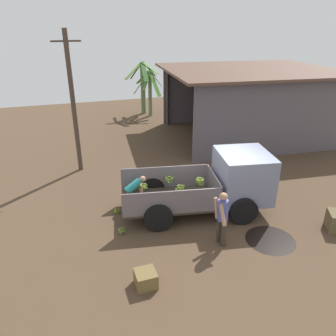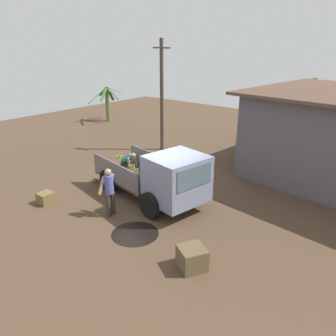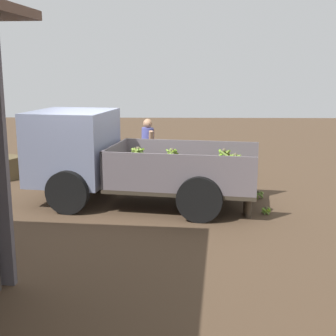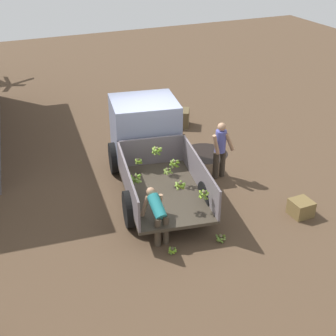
% 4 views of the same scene
% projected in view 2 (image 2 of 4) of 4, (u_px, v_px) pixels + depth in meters
% --- Properties ---
extents(ground, '(36.00, 36.00, 0.00)m').
position_uv_depth(ground, '(163.00, 203.00, 11.83)').
color(ground, '#4E3A28').
extents(mud_patch_0, '(1.45, 1.45, 0.01)m').
position_uv_depth(mud_patch_0, '(135.00, 234.00, 9.96)').
color(mud_patch_0, black).
rests_on(mud_patch_0, ground).
extents(cargo_truck, '(5.06, 2.71, 2.00)m').
position_uv_depth(cargo_truck, '(168.00, 179.00, 11.26)').
color(cargo_truck, '#383026').
rests_on(cargo_truck, ground).
extents(utility_pole, '(1.10, 0.19, 5.66)m').
position_uv_depth(utility_pole, '(162.00, 96.00, 16.79)').
color(utility_pole, '#44372D').
rests_on(utility_pole, ground).
extents(banana_palm_0, '(2.06, 2.46, 2.47)m').
position_uv_depth(banana_palm_0, '(108.00, 103.00, 23.83)').
color(banana_palm_0, '#556831').
rests_on(banana_palm_0, ground).
extents(banana_palm_1, '(2.59, 2.78, 3.46)m').
position_uv_depth(banana_palm_1, '(311.00, 104.00, 20.19)').
color(banana_palm_1, '#577D44').
rests_on(banana_palm_1, ground).
extents(banana_palm_2, '(1.90, 2.39, 3.00)m').
position_uv_depth(banana_palm_2, '(311.00, 110.00, 19.59)').
color(banana_palm_2, '#5E7C4F').
rests_on(banana_palm_2, ground).
extents(person_foreground_visitor, '(0.35, 0.71, 1.66)m').
position_uv_depth(person_foreground_visitor, '(109.00, 190.00, 10.74)').
color(person_foreground_visitor, '#372E24').
rests_on(person_foreground_visitor, ground).
extents(person_worker_loading, '(0.74, 0.56, 1.18)m').
position_uv_depth(person_worker_loading, '(128.00, 162.00, 13.88)').
color(person_worker_loading, '#44382B').
rests_on(person_worker_loading, ground).
extents(banana_bunch_on_ground_0, '(0.20, 0.20, 0.16)m').
position_uv_depth(banana_bunch_on_ground_0, '(117.00, 173.00, 14.40)').
color(banana_bunch_on_ground_0, brown).
rests_on(banana_bunch_on_ground_0, ground).
extents(banana_bunch_on_ground_1, '(0.23, 0.23, 0.19)m').
position_uv_depth(banana_bunch_on_ground_1, '(95.00, 180.00, 13.58)').
color(banana_bunch_on_ground_1, brown).
rests_on(banana_bunch_on_ground_1, ground).
extents(wooden_crate_0, '(0.51, 0.51, 0.40)m').
position_uv_depth(wooden_crate_0, '(46.00, 198.00, 11.80)').
color(wooden_crate_0, brown).
rests_on(wooden_crate_0, ground).
extents(wooden_crate_1, '(0.89, 0.89, 0.58)m').
position_uv_depth(wooden_crate_1, '(192.00, 258.00, 8.36)').
color(wooden_crate_1, brown).
rests_on(wooden_crate_1, ground).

